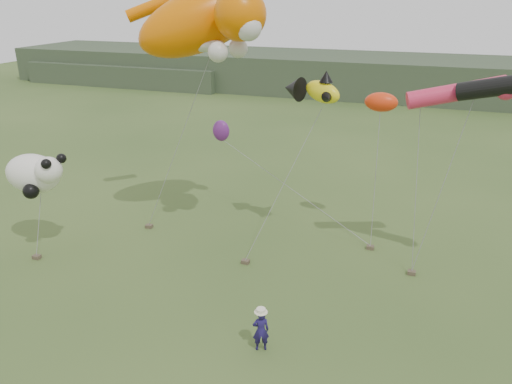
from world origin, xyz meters
TOP-DOWN VIEW (x-y plane):
  - ground at (0.00, 0.00)m, footprint 120.00×120.00m
  - headland at (-3.11, 44.69)m, footprint 90.00×13.00m
  - festival_attendant at (1.25, -0.21)m, footprint 0.62×0.54m
  - sandbag_anchors at (-1.64, 5.40)m, footprint 15.50×5.84m
  - cat_kite at (-3.39, 6.77)m, footprint 7.04×5.27m
  - fish_kite at (0.80, 7.42)m, footprint 2.79×1.81m
  - tube_kites at (7.38, 6.51)m, footprint 5.38×2.37m
  - panda_kite at (-9.81, 3.03)m, footprint 2.91×1.88m
  - misc_kites at (0.36, 9.66)m, footprint 9.14×2.05m

SIDE VIEW (x-z plane):
  - ground at x=0.00m, z-range 0.00..0.00m
  - sandbag_anchors at x=-1.64m, z-range 0.00..0.16m
  - festival_attendant at x=1.25m, z-range 0.00..1.44m
  - headland at x=-3.11m, z-range -0.08..3.92m
  - panda_kite at x=-9.81m, z-range 2.64..4.45m
  - misc_kites at x=0.36m, z-range 3.76..6.99m
  - fish_kite at x=0.80m, z-range 6.21..7.60m
  - tube_kites at x=7.38m, z-range 6.57..8.46m
  - cat_kite at x=-3.39m, z-range 7.50..11.53m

